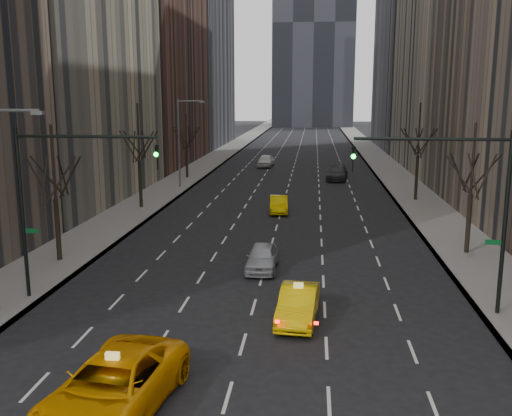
# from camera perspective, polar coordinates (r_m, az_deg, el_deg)

# --- Properties ---
(sidewalk_left) EXTENTS (4.50, 320.00, 0.15)m
(sidewalk_left) POSITION_cam_1_polar(r_m,az_deg,el_deg) (84.51, -4.40, 4.77)
(sidewalk_left) COLOR slate
(sidewalk_left) RESTS_ON ground
(sidewalk_right) EXTENTS (4.50, 320.00, 0.15)m
(sidewalk_right) POSITION_cam_1_polar(r_m,az_deg,el_deg) (83.75, 12.39, 4.49)
(sidewalk_right) COLOR slate
(sidewalk_right) RESTS_ON ground
(bld_left_far) EXTENTS (14.00, 28.00, 44.00)m
(bld_left_far) POSITION_cam_1_polar(r_m,az_deg,el_deg) (83.19, -11.83, 19.62)
(bld_left_far) COLOR brown
(bld_left_far) RESTS_ON ground
(tree_lw_b) EXTENTS (3.36, 3.50, 7.82)m
(tree_lw_b) POSITION_cam_1_polar(r_m,az_deg,el_deg) (34.46, -19.41, 0.82)
(tree_lw_b) COLOR black
(tree_lw_b) RESTS_ON ground
(tree_lw_c) EXTENTS (3.36, 3.50, 8.74)m
(tree_lw_c) POSITION_cam_1_polar(r_m,az_deg,el_deg) (49.20, -11.57, 4.56)
(tree_lw_c) COLOR black
(tree_lw_c) RESTS_ON ground
(tree_lw_d) EXTENTS (3.36, 3.50, 7.36)m
(tree_lw_d) POSITION_cam_1_polar(r_m,az_deg,el_deg) (66.55, -6.97, 5.99)
(tree_lw_d) COLOR black
(tree_lw_d) RESTS_ON ground
(tree_rw_b) EXTENTS (3.36, 3.50, 7.82)m
(tree_rw_b) POSITION_cam_1_polar(r_m,az_deg,el_deg) (36.38, 20.66, 1.26)
(tree_rw_b) COLOR black
(tree_rw_b) RESTS_ON ground
(tree_rw_c) EXTENTS (3.36, 3.50, 8.74)m
(tree_rw_c) POSITION_cam_1_polar(r_m,az_deg,el_deg) (53.77, 15.86, 4.92)
(tree_rw_c) COLOR black
(tree_rw_c) RESTS_ON ground
(traffic_mast_left) EXTENTS (6.69, 0.39, 8.00)m
(traffic_mast_left) POSITION_cam_1_polar(r_m,az_deg,el_deg) (27.60, -19.43, 2.09)
(traffic_mast_left) COLOR black
(traffic_mast_left) RESTS_ON ground
(traffic_mast_right) EXTENTS (6.69, 0.39, 8.00)m
(traffic_mast_right) POSITION_cam_1_polar(r_m,az_deg,el_deg) (25.82, 20.29, 1.43)
(traffic_mast_right) COLOR black
(traffic_mast_right) RESTS_ON ground
(streetlight_far) EXTENTS (2.83, 0.22, 9.00)m
(streetlight_far) POSITION_cam_1_polar(r_m,az_deg,el_deg) (59.33, -7.40, 7.34)
(streetlight_far) COLOR slate
(streetlight_far) RESTS_ON ground
(taxi_suv) EXTENTS (3.80, 6.74, 1.78)m
(taxi_suv) POSITION_cam_1_polar(r_m,az_deg,el_deg) (18.61, -14.12, -16.96)
(taxi_suv) COLOR #F69F05
(taxi_suv) RESTS_ON ground
(taxi_sedan) EXTENTS (1.89, 4.55, 1.47)m
(taxi_sedan) POSITION_cam_1_polar(r_m,az_deg,el_deg) (24.95, 4.24, -9.54)
(taxi_sedan) COLOR yellow
(taxi_sedan) RESTS_ON ground
(silver_sedan_ahead) EXTENTS (1.69, 4.17, 1.42)m
(silver_sedan_ahead) POSITION_cam_1_polar(r_m,az_deg,el_deg) (31.79, 0.60, -4.94)
(silver_sedan_ahead) COLOR #A4A6AC
(silver_sedan_ahead) RESTS_ON ground
(far_taxi) EXTENTS (1.69, 4.20, 1.36)m
(far_taxi) POSITION_cam_1_polar(r_m,az_deg,el_deg) (47.16, 2.30, 0.37)
(far_taxi) COLOR yellow
(far_taxi) RESTS_ON ground
(far_suv_grey) EXTENTS (2.82, 5.66, 1.58)m
(far_suv_grey) POSITION_cam_1_polar(r_m,az_deg,el_deg) (65.82, 8.12, 3.48)
(far_suv_grey) COLOR #2C2C31
(far_suv_grey) RESTS_ON ground
(far_car_white) EXTENTS (2.21, 4.88, 1.63)m
(far_car_white) POSITION_cam_1_polar(r_m,az_deg,el_deg) (77.29, 0.96, 4.75)
(far_car_white) COLOR white
(far_car_white) RESTS_ON ground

